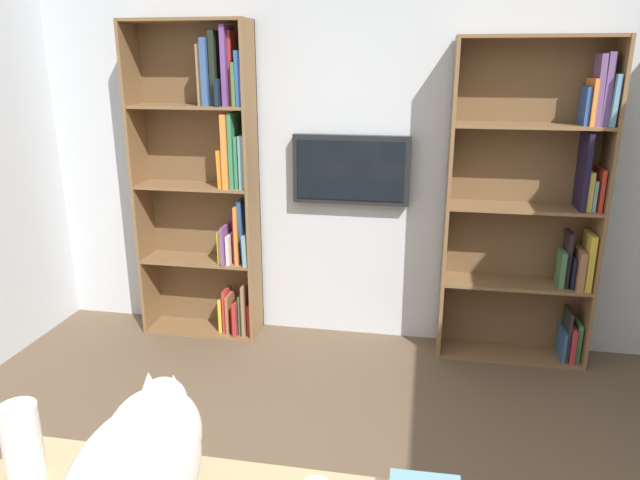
{
  "coord_description": "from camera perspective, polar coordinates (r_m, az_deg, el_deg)",
  "views": [
    {
      "loc": [
        -0.48,
        1.68,
        1.9
      ],
      "look_at": [
        0.02,
        -1.02,
        1.06
      ],
      "focal_mm": 32.76,
      "sensor_mm": 36.0,
      "label": 1
    }
  ],
  "objects": [
    {
      "name": "bookshelf_left",
      "position": [
        3.92,
        20.57,
        2.97
      ],
      "size": [
        0.94,
        0.28,
        2.05
      ],
      "color": "brown",
      "rests_on": "ground"
    },
    {
      "name": "cat",
      "position": [
        1.66,
        -17.18,
        -20.46
      ],
      "size": [
        0.29,
        0.69,
        0.37
      ],
      "color": "silver",
      "rests_on": "desk"
    },
    {
      "name": "bookshelf_right",
      "position": [
        4.09,
        -10.56,
        5.71
      ],
      "size": [
        0.83,
        0.28,
        2.16
      ],
      "color": "brown",
      "rests_on": "ground"
    },
    {
      "name": "paper_towel_roll",
      "position": [
        1.99,
        -27.09,
        -17.18
      ],
      "size": [
        0.11,
        0.11,
        0.24
      ],
      "primitive_type": "cylinder",
      "color": "white",
      "rests_on": "desk"
    },
    {
      "name": "wall_mounted_tv",
      "position": [
        3.92,
        3.03,
        6.84
      ],
      "size": [
        0.78,
        0.07,
        0.46
      ],
      "color": "black"
    },
    {
      "name": "wall_back",
      "position": [
        3.98,
        3.51,
        9.05
      ],
      "size": [
        4.52,
        0.06,
        2.7
      ],
      "primitive_type": "cube",
      "color": "silver",
      "rests_on": "ground"
    }
  ]
}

